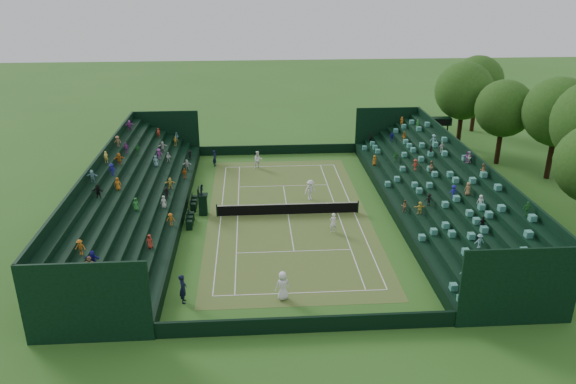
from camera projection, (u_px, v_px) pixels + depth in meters
name	position (u px, v px, depth m)	size (l,w,h in m)	color
ground	(288.00, 215.00, 46.02)	(160.00, 160.00, 0.00)	#2F611E
court_surface	(288.00, 214.00, 46.02)	(12.97, 26.77, 0.01)	#387125
perimeter_wall_north	(278.00, 150.00, 60.51)	(17.17, 0.20, 1.00)	black
perimeter_wall_south	(307.00, 324.00, 31.16)	(17.17, 0.20, 1.00)	black
perimeter_wall_east	(390.00, 206.00, 46.36)	(0.20, 31.77, 1.00)	black
perimeter_wall_west	(183.00, 212.00, 45.30)	(0.20, 31.77, 1.00)	black
north_grandstand	(441.00, 193.00, 46.23)	(6.60, 32.00, 4.90)	black
south_grandstand	(130.00, 201.00, 44.65)	(6.60, 32.00, 4.90)	black
tennis_net	(288.00, 209.00, 45.82)	(11.67, 0.10, 1.06)	black
scoreboard_tower	(441.00, 123.00, 60.73)	(2.00, 1.00, 3.70)	black
tree_row	(530.00, 109.00, 52.52)	(11.39, 35.09, 10.90)	black
umpire_chair	(203.00, 202.00, 45.61)	(0.84, 0.84, 2.64)	black
courtside_chairs	(192.00, 212.00, 45.62)	(0.48, 5.45, 1.03)	black
player_near_west	(283.00, 286.00, 34.06)	(0.92, 0.60, 1.89)	white
player_near_east	(333.00, 223.00, 42.68)	(0.59, 0.38, 1.61)	white
player_far_west	(258.00, 160.00, 56.06)	(0.88, 0.69, 1.82)	white
player_far_east	(310.00, 190.00, 48.67)	(1.16, 0.67, 1.80)	white
line_judge_north	(215.00, 158.00, 56.80)	(0.61, 0.40, 1.66)	black
line_judge_south	(183.00, 289.00, 33.77)	(0.68, 0.45, 1.88)	black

